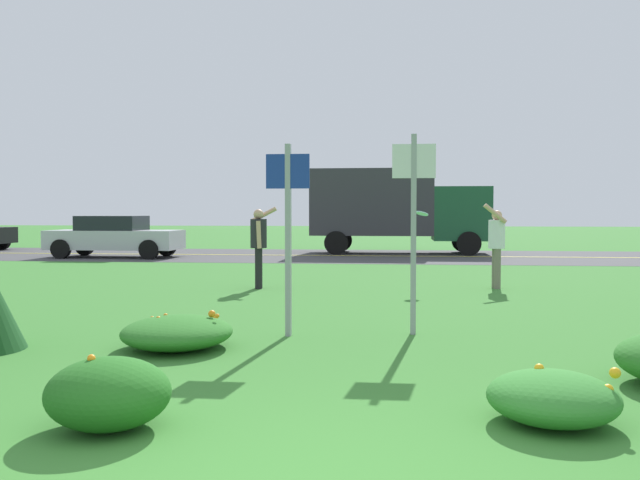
# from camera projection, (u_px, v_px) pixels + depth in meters

# --- Properties ---
(ground_plane) EXTENTS (120.00, 120.00, 0.00)m
(ground_plane) POSITION_uv_depth(u_px,v_px,m) (371.00, 289.00, 14.17)
(ground_plane) COLOR #387A2D
(highway_strip) EXTENTS (120.00, 7.64, 0.01)m
(highway_strip) POSITION_uv_depth(u_px,v_px,m) (382.00, 256.00, 24.58)
(highway_strip) COLOR #424244
(highway_strip) RESTS_ON ground
(highway_center_stripe) EXTENTS (120.00, 0.16, 0.00)m
(highway_center_stripe) POSITION_uv_depth(u_px,v_px,m) (382.00, 256.00, 24.58)
(highway_center_stripe) COLOR yellow
(highway_center_stripe) RESTS_ON ground
(daylily_clump_front_left) EXTENTS (0.92, 0.88, 0.56)m
(daylily_clump_front_left) POSITION_uv_depth(u_px,v_px,m) (108.00, 393.00, 5.06)
(daylily_clump_front_left) COLOR #23661E
(daylily_clump_front_left) RESTS_ON ground
(daylily_clump_front_right) EXTENTS (0.99, 1.00, 0.45)m
(daylily_clump_front_right) POSITION_uv_depth(u_px,v_px,m) (553.00, 397.00, 5.20)
(daylily_clump_front_right) COLOR #337F2D
(daylily_clump_front_right) RESTS_ON ground
(daylily_clump_mid_center) EXTENTS (1.29, 1.40, 0.43)m
(daylily_clump_mid_center) POSITION_uv_depth(u_px,v_px,m) (177.00, 332.00, 8.04)
(daylily_clump_mid_center) COLOR #2D7526
(daylily_clump_mid_center) RESTS_ON ground
(sign_post_near_path) EXTENTS (0.56, 0.10, 2.47)m
(sign_post_near_path) POSITION_uv_depth(u_px,v_px,m) (288.00, 220.00, 8.79)
(sign_post_near_path) COLOR #93969B
(sign_post_near_path) RESTS_ON ground
(sign_post_by_roadside) EXTENTS (0.56, 0.10, 2.61)m
(sign_post_by_roadside) POSITION_uv_depth(u_px,v_px,m) (414.00, 214.00, 8.91)
(sign_post_by_roadside) COLOR #93969B
(sign_post_by_roadside) RESTS_ON ground
(person_thrower_dark_shirt) EXTENTS (0.55, 0.53, 1.71)m
(person_thrower_dark_shirt) POSITION_uv_depth(u_px,v_px,m) (259.00, 241.00, 14.24)
(person_thrower_dark_shirt) COLOR #232328
(person_thrower_dark_shirt) RESTS_ON ground
(person_catcher_white_shirt) EXTENTS (0.50, 0.52, 1.77)m
(person_catcher_white_shirt) POSITION_uv_depth(u_px,v_px,m) (496.00, 241.00, 14.26)
(person_catcher_white_shirt) COLOR silver
(person_catcher_white_shirt) RESTS_ON ground
(frisbee_pale_blue) EXTENTS (0.28, 0.27, 0.15)m
(frisbee_pale_blue) POSITION_uv_depth(u_px,v_px,m) (422.00, 214.00, 14.19)
(frisbee_pale_blue) COLOR #ADD6E5
(car_silver_center_left) EXTENTS (4.50, 2.00, 1.45)m
(car_silver_center_left) POSITION_uv_depth(u_px,v_px,m) (115.00, 236.00, 23.89)
(car_silver_center_left) COLOR #B7BABF
(car_silver_center_left) RESTS_ON ground
(box_truck_dark_green) EXTENTS (6.70, 2.46, 3.20)m
(box_truck_dark_green) POSITION_uv_depth(u_px,v_px,m) (396.00, 206.00, 26.16)
(box_truck_dark_green) COLOR #194C2D
(box_truck_dark_green) RESTS_ON ground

